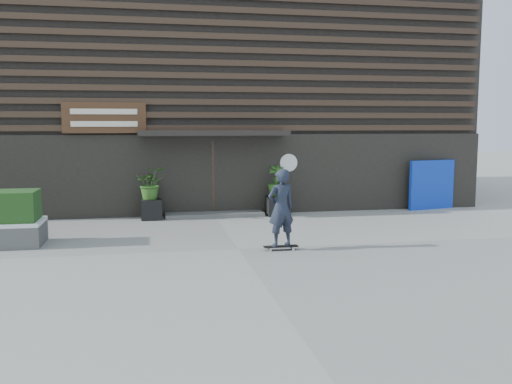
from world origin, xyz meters
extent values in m
plane|color=gray|center=(0.00, 0.00, 0.00)|extent=(80.00, 80.00, 0.00)
cube|color=#4E4E4C|center=(0.00, 4.60, 0.06)|extent=(3.00, 0.80, 0.12)
cube|color=black|center=(-1.90, 4.40, 0.30)|extent=(0.60, 0.60, 0.60)
imported|color=#2D591E|center=(-1.90, 4.40, 1.08)|extent=(0.86, 0.75, 0.96)
cube|color=black|center=(1.90, 4.40, 0.30)|extent=(0.60, 0.60, 0.60)
imported|color=#2D591E|center=(1.90, 4.40, 1.08)|extent=(0.54, 0.54, 0.96)
cube|color=#0D2EB3|center=(7.25, 4.70, 0.81)|extent=(1.73, 0.47, 1.63)
cube|color=black|center=(0.00, 10.00, 4.00)|extent=(18.00, 10.00, 8.00)
cube|color=black|center=(0.00, 4.94, 1.25)|extent=(18.00, 0.12, 2.50)
cube|color=#38281E|center=(0.00, 4.88, 2.70)|extent=(17.60, 0.08, 0.18)
cube|color=#38281E|center=(0.00, 4.88, 3.09)|extent=(17.60, 0.08, 0.18)
cube|color=#38281E|center=(0.00, 4.88, 3.48)|extent=(17.60, 0.08, 0.18)
cube|color=#38281E|center=(0.00, 4.88, 3.88)|extent=(17.60, 0.08, 0.18)
cube|color=#38281E|center=(0.00, 4.88, 4.27)|extent=(17.60, 0.08, 0.18)
cube|color=#38281E|center=(0.00, 4.88, 4.66)|extent=(17.60, 0.08, 0.18)
cube|color=#38281E|center=(0.00, 4.88, 5.05)|extent=(17.60, 0.08, 0.18)
cube|color=#38281E|center=(0.00, 4.88, 5.45)|extent=(17.60, 0.08, 0.18)
cube|color=#38281E|center=(0.00, 4.88, 5.84)|extent=(17.60, 0.08, 0.18)
cube|color=#38281E|center=(0.00, 4.88, 6.23)|extent=(17.60, 0.08, 0.18)
cube|color=black|center=(0.00, 4.50, 2.55)|extent=(4.50, 1.00, 0.15)
cube|color=black|center=(0.00, 5.10, 1.15)|extent=(2.40, 0.30, 2.30)
cube|color=#38281E|center=(0.00, 4.92, 1.15)|extent=(0.06, 0.10, 2.30)
cube|color=#472B19|center=(-3.20, 4.80, 3.00)|extent=(2.40, 0.10, 0.90)
cube|color=beige|center=(-3.20, 4.73, 3.18)|extent=(1.90, 0.02, 0.16)
cube|color=beige|center=(-3.20, 4.73, 2.82)|extent=(1.90, 0.02, 0.16)
cylinder|color=white|center=(2.40, 4.86, 1.60)|extent=(0.56, 0.03, 0.56)
cube|color=black|center=(0.93, -0.28, 0.09)|extent=(0.78, 0.20, 0.02)
cylinder|color=#A3A29E|center=(0.67, -0.38, 0.03)|extent=(0.06, 0.03, 0.06)
cylinder|color=#A2A19D|center=(0.67, -0.18, 0.03)|extent=(0.06, 0.03, 0.06)
cylinder|color=beige|center=(1.19, -0.38, 0.03)|extent=(0.06, 0.03, 0.06)
cylinder|color=#B2B2AD|center=(1.19, -0.18, 0.03)|extent=(0.06, 0.03, 0.06)
imported|color=black|center=(0.93, -0.28, 0.96)|extent=(0.72, 0.57, 1.74)
camera|label=1|loc=(-1.93, -12.21, 2.81)|focal=39.08mm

